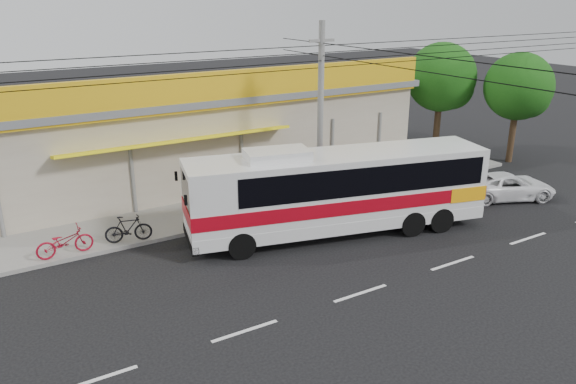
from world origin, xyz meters
name	(u,v)px	position (x,y,z in m)	size (l,w,h in m)	color
ground	(316,262)	(0.00, 0.00, 0.00)	(120.00, 120.00, 0.00)	black
sidewalk	(238,207)	(0.00, 6.00, 0.07)	(30.00, 3.20, 0.15)	gray
lane_markings	(361,293)	(0.00, -2.50, 0.00)	(50.00, 0.12, 0.01)	silver
storefront_building	(188,131)	(-0.01, 11.54, 2.30)	(22.60, 9.20, 5.70)	#A79B87
coach_bus	(342,187)	(2.26, 1.63, 1.88)	(11.67, 5.07, 3.52)	silver
motorbike_red	(65,242)	(-7.31, 4.70, 0.66)	(0.67, 1.92, 1.01)	maroon
motorbike_dark	(128,229)	(-5.09, 4.70, 0.66)	(0.48, 1.69, 1.01)	black
white_car	(508,186)	(11.01, 0.91, 0.58)	(1.92, 4.16, 1.16)	white
utility_pole	(321,56)	(3.20, 4.57, 6.41)	(34.00, 14.00, 7.78)	slate
tree_near	(521,89)	(16.15, 4.74, 4.01)	(3.58, 3.58, 5.93)	black
tree_far	(443,79)	(13.79, 8.01, 4.27)	(3.81, 3.81, 6.31)	black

